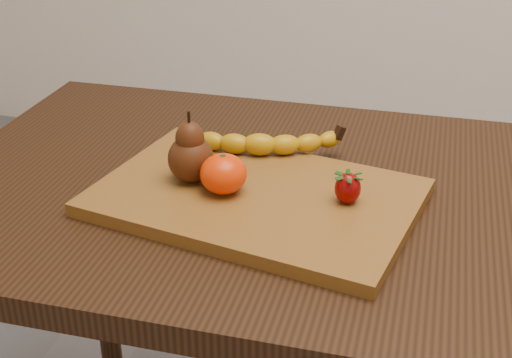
% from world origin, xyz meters
% --- Properties ---
extents(table, '(1.00, 0.70, 0.76)m').
position_xyz_m(table, '(0.00, 0.00, 0.66)').
color(table, black).
rests_on(table, ground).
extents(cutting_board, '(0.50, 0.38, 0.02)m').
position_xyz_m(cutting_board, '(0.01, -0.06, 0.77)').
color(cutting_board, brown).
rests_on(cutting_board, table).
extents(banana, '(0.23, 0.10, 0.04)m').
position_xyz_m(banana, '(-0.01, 0.06, 0.80)').
color(banana, '#CB9609').
rests_on(banana, cutting_board).
extents(pear, '(0.09, 0.09, 0.11)m').
position_xyz_m(pear, '(-0.09, -0.05, 0.83)').
color(pear, '#47200B').
rests_on(pear, cutting_board).
extents(mandarin, '(0.08, 0.08, 0.06)m').
position_xyz_m(mandarin, '(-0.03, -0.07, 0.81)').
color(mandarin, '#FE3602').
rests_on(mandarin, cutting_board).
extents(strawberry, '(0.05, 0.05, 0.05)m').
position_xyz_m(strawberry, '(0.15, -0.06, 0.80)').
color(strawberry, '#840304').
rests_on(strawberry, cutting_board).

